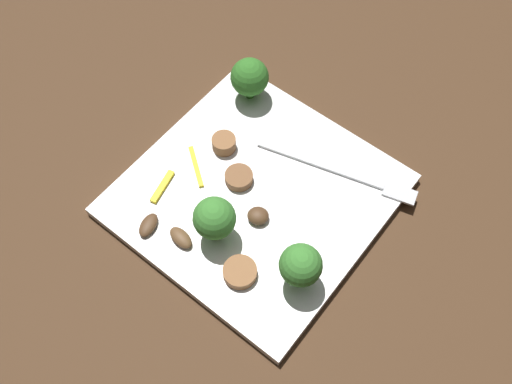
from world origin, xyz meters
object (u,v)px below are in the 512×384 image
plate (256,195)px  broccoli_floret_0 (301,265)px  broccoli_floret_1 (216,219)px  pepper_strip_2 (162,187)px  sausage_slice_2 (224,143)px  mushroom_1 (258,216)px  pepper_strip_0 (196,166)px  mushroom_0 (148,225)px  broccoli_floret_2 (250,77)px  sausage_slice_1 (240,272)px  fork (347,175)px  mushroom_2 (181,238)px  sausage_slice_0 (238,178)px

plate → broccoli_floret_0: 0.12m
broccoli_floret_1 → pepper_strip_2: size_ratio=1.43×
broccoli_floret_0 → sausage_slice_2: bearing=154.4°
plate → mushroom_1: (0.02, -0.02, 0.01)m
broccoli_floret_0 → pepper_strip_2: bearing=-178.2°
plate → pepper_strip_0: (-0.07, -0.02, 0.01)m
broccoli_floret_1 → sausage_slice_2: (-0.06, 0.09, -0.03)m
broccoli_floret_0 → pepper_strip_2: size_ratio=1.42×
mushroom_0 → pepper_strip_0: size_ratio=0.54×
pepper_strip_2 → mushroom_1: bearing=18.4°
broccoli_floret_2 → sausage_slice_1: (0.13, -0.18, -0.03)m
broccoli_floret_1 → mushroom_0: (-0.06, -0.04, -0.03)m
sausage_slice_2 → pepper_strip_0: size_ratio=0.51×
plate → fork: 0.10m
mushroom_0 → mushroom_2: mushroom_2 is taller
sausage_slice_1 → sausage_slice_2: 0.15m
mushroom_0 → pepper_strip_2: bearing=116.0°
sausage_slice_0 → pepper_strip_2: 0.08m
plate → mushroom_2: bearing=-105.2°
broccoli_floret_1 → sausage_slice_2: size_ratio=2.23×
fork → pepper_strip_2: size_ratio=4.28×
fork → broccoli_floret_2: 0.16m
sausage_slice_2 → pepper_strip_2: size_ratio=0.64×
plate → sausage_slice_1: (0.05, -0.08, 0.01)m
sausage_slice_0 → mushroom_2: size_ratio=1.04×
sausage_slice_1 → mushroom_2: bearing=-173.3°
broccoli_floret_1 → pepper_strip_2: bearing=175.3°
sausage_slice_2 → sausage_slice_1: bearing=-44.2°
broccoli_floret_0 → pepper_strip_0: broccoli_floret_0 is taller
fork → sausage_slice_0: bearing=-153.8°
fork → pepper_strip_0: bearing=-160.6°
broccoli_floret_0 → sausage_slice_0: (-0.12, 0.05, -0.03)m
sausage_slice_1 → mushroom_0: (-0.11, -0.02, -0.00)m
broccoli_floret_2 → sausage_slice_0: bearing=-57.3°
sausage_slice_1 → mushroom_2: size_ratio=1.16×
broccoli_floret_2 → mushroom_2: bearing=-71.9°
sausage_slice_2 → mushroom_2: (0.04, -0.11, -0.00)m
fork → mushroom_2: 0.19m
pepper_strip_0 → mushroom_2: bearing=-58.6°
broccoli_floret_2 → sausage_slice_0: (0.06, -0.10, -0.03)m
mushroom_2 → pepper_strip_0: size_ratio=0.56×
sausage_slice_0 → sausage_slice_1: bearing=-49.9°
sausage_slice_1 → mushroom_0: bearing=-170.3°
fork → sausage_slice_0: (-0.09, -0.08, 0.00)m
sausage_slice_0 → sausage_slice_1: size_ratio=0.89×
broccoli_floret_2 → pepper_strip_0: (0.02, -0.11, -0.03)m
mushroom_1 → mushroom_2: (-0.05, -0.07, -0.00)m
sausage_slice_1 → pepper_strip_0: (-0.12, 0.07, -0.00)m
broccoli_floret_0 → sausage_slice_0: 0.13m
sausage_slice_2 → mushroom_0: 0.12m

